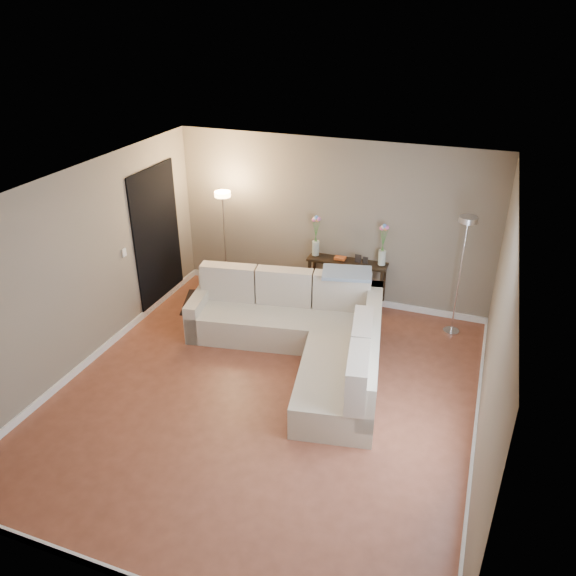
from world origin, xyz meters
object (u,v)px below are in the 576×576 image
(floor_lamp_unlit, at_px, (463,253))
(console_table, at_px, (342,279))
(sectional_sofa, at_px, (305,332))
(floor_lamp_lit, at_px, (224,223))

(floor_lamp_unlit, bearing_deg, console_table, 170.42)
(console_table, bearing_deg, sectional_sofa, -92.75)
(sectional_sofa, height_order, console_table, sectional_sofa)
(sectional_sofa, xyz_separation_m, console_table, (0.08, 1.59, 0.08))
(sectional_sofa, height_order, floor_lamp_lit, floor_lamp_lit)
(floor_lamp_lit, bearing_deg, floor_lamp_unlit, 0.34)
(console_table, relative_size, floor_lamp_unlit, 0.69)
(console_table, bearing_deg, floor_lamp_lit, -170.24)
(floor_lamp_lit, relative_size, floor_lamp_unlit, 0.98)
(console_table, bearing_deg, floor_lamp_unlit, -9.58)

